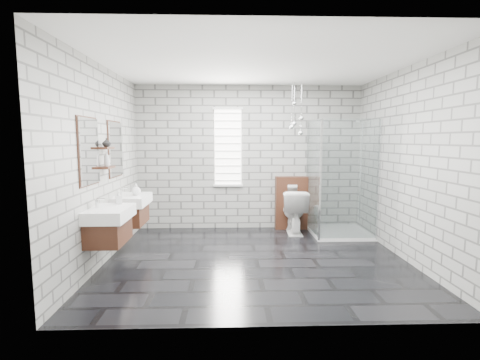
{
  "coord_description": "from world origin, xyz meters",
  "views": [
    {
      "loc": [
        -0.38,
        -4.77,
        1.69
      ],
      "look_at": [
        -0.22,
        0.35,
        1.1
      ],
      "focal_mm": 26.0,
      "sensor_mm": 36.0,
      "label": 1
    }
  ],
  "objects_px": {
    "cistern_panel": "(291,203)",
    "toilet": "(294,211)",
    "shower_enclosure": "(336,208)",
    "vanity_right": "(129,201)",
    "vanity_left": "(107,215)"
  },
  "relations": [
    {
      "from": "cistern_panel",
      "to": "toilet",
      "type": "height_order",
      "value": "cistern_panel"
    },
    {
      "from": "cistern_panel",
      "to": "toilet",
      "type": "bearing_deg",
      "value": -90.0
    },
    {
      "from": "cistern_panel",
      "to": "shower_enclosure",
      "type": "distance_m",
      "value": 0.87
    },
    {
      "from": "vanity_right",
      "to": "cistern_panel",
      "type": "xyz_separation_m",
      "value": [
        2.71,
        1.19,
        -0.26
      ]
    },
    {
      "from": "vanity_right",
      "to": "shower_enclosure",
      "type": "distance_m",
      "value": 3.48
    },
    {
      "from": "vanity_left",
      "to": "cistern_panel",
      "type": "distance_m",
      "value": 3.49
    },
    {
      "from": "vanity_right",
      "to": "cistern_panel",
      "type": "bearing_deg",
      "value": 23.71
    },
    {
      "from": "cistern_panel",
      "to": "shower_enclosure",
      "type": "relative_size",
      "value": 0.49
    },
    {
      "from": "vanity_right",
      "to": "vanity_left",
      "type": "bearing_deg",
      "value": -90.0
    },
    {
      "from": "vanity_left",
      "to": "toilet",
      "type": "distance_m",
      "value": 3.33
    },
    {
      "from": "shower_enclosure",
      "to": "vanity_right",
      "type": "bearing_deg",
      "value": -168.85
    },
    {
      "from": "vanity_right",
      "to": "cistern_panel",
      "type": "distance_m",
      "value": 2.97
    },
    {
      "from": "vanity_left",
      "to": "cistern_panel",
      "type": "relative_size",
      "value": 1.57
    },
    {
      "from": "toilet",
      "to": "shower_enclosure",
      "type": "bearing_deg",
      "value": 164.08
    },
    {
      "from": "cistern_panel",
      "to": "vanity_right",
      "type": "bearing_deg",
      "value": -156.29
    }
  ]
}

